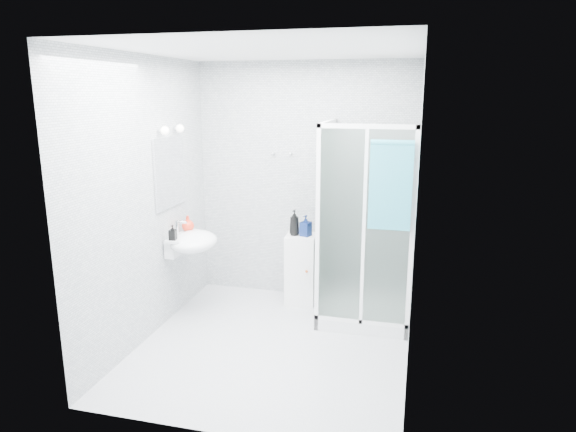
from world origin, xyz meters
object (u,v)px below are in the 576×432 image
(hand_towel, at_px, (391,183))
(soap_dispenser_black, at_px, (173,233))
(shower_enclosure, at_px, (358,278))
(shampoo_bottle_a, at_px, (294,223))
(shampoo_bottle_b, at_px, (306,226))
(soap_dispenser_orange, at_px, (188,223))
(wall_basin, at_px, (191,242))
(storage_cabinet, at_px, (301,269))

(hand_towel, xyz_separation_m, soap_dispenser_black, (-2.06, -0.10, -0.56))
(shower_enclosure, bearing_deg, soap_dispenser_black, -163.95)
(shampoo_bottle_a, bearing_deg, hand_towel, -33.14)
(hand_towel, bearing_deg, shampoo_bottle_b, 143.40)
(shower_enclosure, relative_size, soap_dispenser_black, 13.45)
(shampoo_bottle_a, height_order, soap_dispenser_orange, shampoo_bottle_a)
(wall_basin, bearing_deg, shampoo_bottle_b, 28.99)
(shampoo_bottle_a, bearing_deg, soap_dispenser_orange, -157.59)
(hand_towel, bearing_deg, shampoo_bottle_a, 146.86)
(shampoo_bottle_a, distance_m, soap_dispenser_orange, 1.12)
(hand_towel, xyz_separation_m, soap_dispenser_orange, (-2.07, 0.24, -0.55))
(hand_towel, distance_m, shampoo_bottle_b, 1.28)
(wall_basin, height_order, storage_cabinet, wall_basin)
(shower_enclosure, height_order, shampoo_bottle_b, shower_enclosure)
(shower_enclosure, xyz_separation_m, soap_dispenser_orange, (-1.76, -0.16, 0.50))
(soap_dispenser_black, bearing_deg, shower_enclosure, 16.05)
(shower_enclosure, relative_size, hand_towel, 2.52)
(soap_dispenser_orange, height_order, soap_dispenser_black, soap_dispenser_orange)
(shampoo_bottle_a, bearing_deg, shower_enclosure, -20.45)
(storage_cabinet, relative_size, shampoo_bottle_a, 2.77)
(shower_enclosure, distance_m, hand_towel, 1.16)
(shower_enclosure, xyz_separation_m, hand_towel, (0.30, -0.40, 1.05))
(soap_dispenser_black, bearing_deg, soap_dispenser_orange, 90.24)
(wall_basin, xyz_separation_m, soap_dispenser_black, (-0.10, -0.19, 0.14))
(storage_cabinet, height_order, shampoo_bottle_a, shampoo_bottle_a)
(shampoo_bottle_a, xyz_separation_m, soap_dispenser_orange, (-1.04, -0.43, 0.03))
(wall_basin, bearing_deg, soap_dispenser_orange, 123.85)
(storage_cabinet, height_order, hand_towel, hand_towel)
(storage_cabinet, xyz_separation_m, soap_dispenser_orange, (-1.11, -0.44, 0.56))
(hand_towel, distance_m, soap_dispenser_black, 2.14)
(wall_basin, height_order, hand_towel, hand_towel)
(hand_towel, height_order, soap_dispenser_black, hand_towel)
(wall_basin, bearing_deg, soap_dispenser_black, -118.77)
(wall_basin, relative_size, storage_cabinet, 0.73)
(soap_dispenser_orange, bearing_deg, hand_towel, -6.70)
(shampoo_bottle_a, distance_m, shampoo_bottle_b, 0.13)
(shower_enclosure, relative_size, storage_cabinet, 2.59)
(soap_dispenser_orange, bearing_deg, shampoo_bottle_a, 22.41)
(wall_basin, xyz_separation_m, shampoo_bottle_a, (0.93, 0.59, 0.12))
(wall_basin, distance_m, hand_towel, 2.08)
(soap_dispenser_orange, bearing_deg, wall_basin, -56.15)
(shampoo_bottle_b, bearing_deg, storage_cabinet, 163.33)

